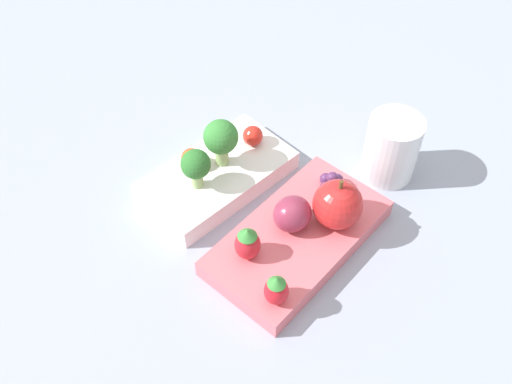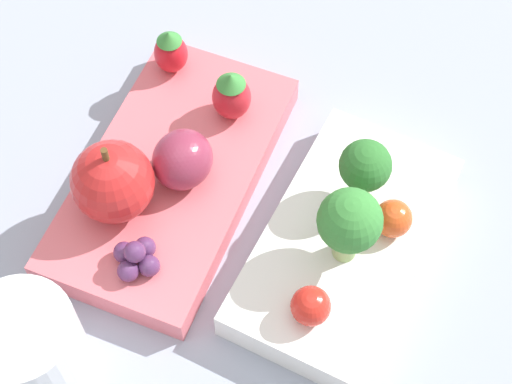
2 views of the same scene
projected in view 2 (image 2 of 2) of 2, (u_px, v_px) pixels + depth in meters
name	position (u px, v px, depth m)	size (l,w,h in m)	color
ground_plane	(256.00, 226.00, 0.61)	(4.00, 4.00, 0.00)	#939EB2
bento_box_savoury	(344.00, 244.00, 0.58)	(0.19, 0.11, 0.03)	white
bento_box_fruit	(172.00, 176.00, 0.61)	(0.23, 0.14, 0.02)	#DB6670
broccoli_floret_0	(349.00, 224.00, 0.53)	(0.04, 0.04, 0.06)	#93B770
broccoli_floret_1	(365.00, 167.00, 0.56)	(0.04, 0.04, 0.05)	#93B770
cherry_tomato_0	(311.00, 306.00, 0.53)	(0.03, 0.03, 0.03)	red
cherry_tomato_1	(393.00, 218.00, 0.57)	(0.03, 0.03, 0.03)	#DB4C1E
apple	(113.00, 182.00, 0.57)	(0.06, 0.06, 0.07)	red
strawberry_0	(231.00, 95.00, 0.61)	(0.03, 0.03, 0.04)	red
strawberry_1	(171.00, 51.00, 0.64)	(0.03, 0.03, 0.04)	red
plum	(185.00, 156.00, 0.59)	(0.04, 0.04, 0.04)	#892D47
grape_cluster	(136.00, 258.00, 0.56)	(0.03, 0.03, 0.02)	#562D5B
drinking_cup	(33.00, 354.00, 0.51)	(0.07, 0.07, 0.09)	silver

